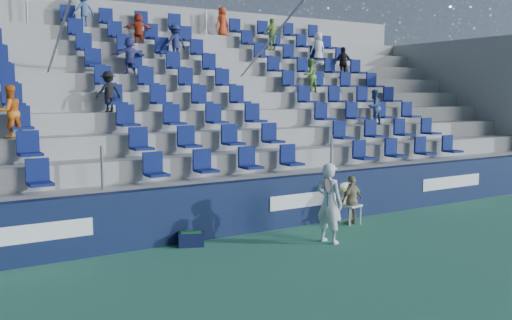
{
  "coord_description": "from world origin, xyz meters",
  "views": [
    {
      "loc": [
        -6.43,
        -7.81,
        3.15
      ],
      "look_at": [
        0.2,
        2.8,
        1.7
      ],
      "focal_mm": 40.0,
      "sensor_mm": 36.0,
      "label": 1
    }
  ],
  "objects": [
    {
      "name": "sponsor_wall",
      "position": [
        0.0,
        3.15,
        0.6
      ],
      "size": [
        24.0,
        0.32,
        1.2
      ],
      "color": "#101B3B",
      "rests_on": "ground"
    },
    {
      "name": "line_judge_chair",
      "position": [
        2.76,
        2.65,
        0.57
      ],
      "size": [
        0.51,
        0.53,
        0.99
      ],
      "color": "white",
      "rests_on": "ground"
    },
    {
      "name": "grandstand",
      "position": [
        -0.0,
        8.24,
        2.14
      ],
      "size": [
        24.0,
        8.17,
        6.63
      ],
      "color": "#9C9C97",
      "rests_on": "ground"
    },
    {
      "name": "line_judge",
      "position": [
        2.76,
        2.5,
        0.6
      ],
      "size": [
        0.74,
        0.4,
        1.2
      ],
      "primitive_type": "imported",
      "rotation": [
        0.0,
        0.0,
        3.3
      ],
      "color": "tan",
      "rests_on": "ground"
    },
    {
      "name": "tennis_player",
      "position": [
        1.19,
        1.44,
        0.86
      ],
      "size": [
        0.69,
        0.71,
        1.71
      ],
      "color": "white",
      "rests_on": "ground"
    },
    {
      "name": "ball_bin",
      "position": [
        -1.43,
        2.75,
        0.16
      ],
      "size": [
        0.61,
        0.52,
        0.29
      ],
      "color": "#0F1538",
      "rests_on": "ground"
    },
    {
      "name": "ground",
      "position": [
        0.0,
        0.0,
        0.0
      ],
      "size": [
        70.0,
        70.0,
        0.0
      ],
      "primitive_type": "plane",
      "color": "#327555",
      "rests_on": "ground"
    }
  ]
}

